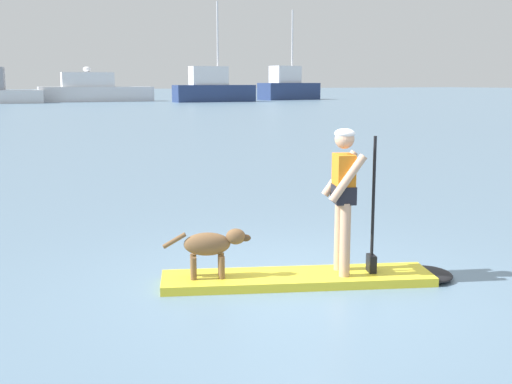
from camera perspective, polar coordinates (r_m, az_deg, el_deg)
ground_plane at (r=7.41m, az=3.70°, el=-8.04°), size 400.00×400.00×0.00m
paddleboard at (r=7.44m, az=5.44°, el=-7.60°), size 3.36×1.88×0.10m
person_paddler at (r=7.27m, az=7.90°, el=0.16°), size 0.68×0.59×1.66m
dog at (r=7.18m, az=-3.97°, el=-4.75°), size 0.94×0.45×0.55m
moored_boat_far_port at (r=77.34m, az=-14.19°, el=8.75°), size 13.20×5.07×3.99m
moored_boat_center at (r=74.35m, az=-3.86°, el=9.18°), size 9.52×3.09×11.19m
moored_boat_outer at (r=83.32m, az=2.88°, el=9.32°), size 8.38×3.88×11.22m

